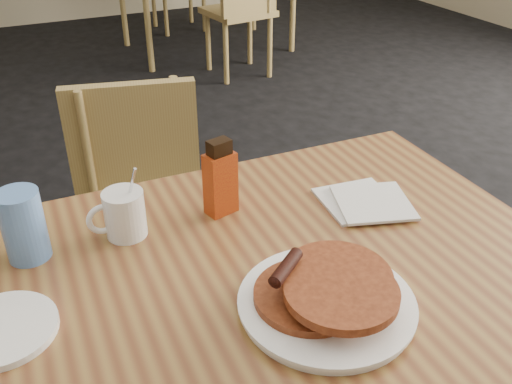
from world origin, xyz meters
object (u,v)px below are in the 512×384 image
(chair_main_far, at_px, (148,203))
(coffee_mug, at_px, (123,213))
(pancake_plate, at_px, (327,296))
(blue_tumbler, at_px, (23,226))
(main_table, at_px, (248,291))
(syrup_bottle, at_px, (220,180))

(chair_main_far, relative_size, coffee_mug, 5.77)
(chair_main_far, height_order, pancake_plate, pancake_plate)
(coffee_mug, bearing_deg, chair_main_far, 55.79)
(chair_main_far, distance_m, blue_tumbler, 0.69)
(coffee_mug, relative_size, blue_tumbler, 1.09)
(pancake_plate, xyz_separation_m, blue_tumbler, (-0.41, 0.34, 0.04))
(chair_main_far, height_order, blue_tumbler, blue_tumbler)
(main_table, bearing_deg, syrup_bottle, 80.43)
(syrup_bottle, height_order, blue_tumbler, syrup_bottle)
(chair_main_far, relative_size, pancake_plate, 2.94)
(chair_main_far, xyz_separation_m, blue_tumbler, (-0.33, -0.50, 0.32))
(coffee_mug, xyz_separation_m, syrup_bottle, (0.19, -0.00, 0.03))
(chair_main_far, bearing_deg, pancake_plate, -71.82)
(pancake_plate, relative_size, blue_tumbler, 2.14)
(main_table, xyz_separation_m, chair_main_far, (0.00, 0.71, -0.22))
(pancake_plate, distance_m, blue_tumbler, 0.53)
(coffee_mug, bearing_deg, pancake_plate, -71.60)
(main_table, bearing_deg, blue_tumbler, 147.85)
(main_table, height_order, pancake_plate, pancake_plate)
(pancake_plate, bearing_deg, main_table, 118.83)
(coffee_mug, bearing_deg, syrup_bottle, -17.41)
(chair_main_far, distance_m, pancake_plate, 0.90)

